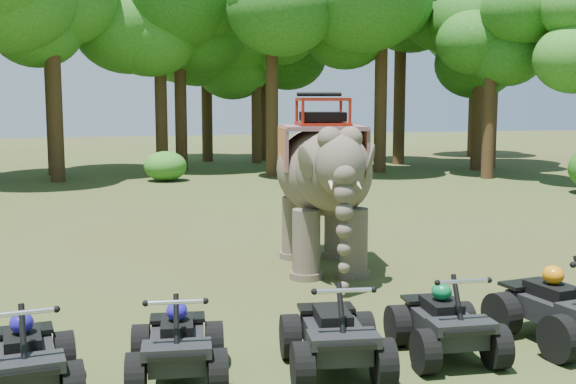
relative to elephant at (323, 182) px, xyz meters
name	(u,v)px	position (x,y,z in m)	size (l,w,h in m)	color
ground	(308,319)	(-1.32, -3.31, -1.80)	(110.00, 110.00, 0.00)	#47381E
elephant	(323,182)	(0.00, 0.00, 0.00)	(1.89, 4.28, 3.60)	#4E4339
atv_0	(23,349)	(-5.42, -5.40, -1.17)	(1.23, 1.69, 1.25)	black
atv_1	(177,334)	(-3.63, -5.29, -1.20)	(1.19, 1.63, 1.21)	black
atv_2	(335,324)	(-1.63, -5.52, -1.17)	(1.25, 1.71, 1.27)	black
atv_3	(445,313)	(0.00, -5.40, -1.18)	(1.21, 1.66, 1.23)	black
atv_4	(560,297)	(1.84, -5.34, -1.12)	(1.34, 1.84, 1.37)	black
tree_0	(160,75)	(-1.32, 20.39, 2.70)	(6.31, 6.31, 9.01)	#195114
tree_1	(272,83)	(3.19, 16.98, 2.31)	(5.76, 5.76, 8.23)	#195114
tree_2	(381,70)	(8.50, 17.41, 2.96)	(6.66, 6.66, 9.52)	#195114
tree_3	(490,92)	(11.99, 13.71, 1.94)	(5.24, 5.24, 7.48)	#195114
tree_25	(53,64)	(-5.93, 17.41, 3.06)	(6.81, 6.81, 9.73)	#195114
tree_26	(400,65)	(11.03, 20.95, 3.35)	(7.21, 7.21, 10.30)	#195114
tree_27	(256,90)	(4.00, 23.63, 2.07)	(5.41, 5.41, 7.73)	#195114
tree_28	(265,87)	(4.79, 24.95, 2.25)	(5.66, 5.66, 8.09)	#195114
tree_29	(474,81)	(17.23, 24.26, 2.63)	(6.19, 6.19, 8.85)	#195114
tree_30	(489,79)	(14.45, 17.93, 2.58)	(6.13, 6.13, 8.76)	#195114
tree_31	(478,88)	(13.35, 17.07, 2.13)	(5.51, 5.51, 7.86)	#195114
tree_33	(493,73)	(14.54, 17.79, 2.87)	(6.53, 6.53, 9.33)	#195114
tree_35	(180,73)	(-0.30, 21.24, 2.87)	(6.54, 6.54, 9.34)	#195114
tree_36	(206,74)	(1.62, 25.33, 2.95)	(6.65, 6.65, 9.50)	#195114
tree_37	(51,55)	(-6.15, 20.14, 3.57)	(7.52, 7.52, 10.75)	#195114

